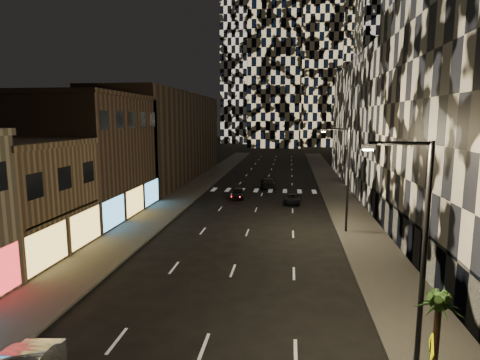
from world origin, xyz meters
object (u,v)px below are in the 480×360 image
(palm_tree, at_px, (438,309))
(streetlight_near, at_px, (418,244))
(streetlight_far, at_px, (345,172))
(car_dark_rightlane, at_px, (293,199))
(car_dark_midlane, at_px, (238,193))
(ped_sign, at_px, (430,359))
(car_dark_oncoming, at_px, (268,183))

(palm_tree, bearing_deg, streetlight_near, 133.86)
(streetlight_near, distance_m, streetlight_far, 20.00)
(car_dark_rightlane, relative_size, palm_tree, 1.10)
(streetlight_near, height_order, streetlight_far, same)
(streetlight_near, relative_size, palm_tree, 2.46)
(car_dark_midlane, height_order, ped_sign, ped_sign)
(car_dark_rightlane, relative_size, ped_sign, 1.39)
(car_dark_midlane, bearing_deg, streetlight_far, -56.37)
(streetlight_near, height_order, car_dark_midlane, streetlight_near)
(streetlight_far, relative_size, car_dark_midlane, 2.26)
(streetlight_far, bearing_deg, car_dark_oncoming, 109.45)
(streetlight_far, height_order, palm_tree, streetlight_far)
(palm_tree, bearing_deg, streetlight_far, 91.79)
(car_dark_oncoming, height_order, car_dark_rightlane, car_dark_oncoming)
(streetlight_near, distance_m, car_dark_midlane, 36.04)
(streetlight_far, relative_size, car_dark_rightlane, 2.24)
(streetlight_far, distance_m, car_dark_rightlane, 13.33)
(streetlight_near, relative_size, car_dark_oncoming, 1.77)
(car_dark_midlane, bearing_deg, ped_sign, -77.95)
(streetlight_near, xyz_separation_m, car_dark_oncoming, (-7.85, 42.24, -4.62))
(streetlight_far, xyz_separation_m, ped_sign, (-0.06, -22.19, -3.22))
(palm_tree, bearing_deg, car_dark_oncoming, 101.20)
(car_dark_rightlane, xyz_separation_m, palm_tree, (5.00, -32.32, 2.61))
(car_dark_rightlane, height_order, palm_tree, palm_tree)
(streetlight_far, bearing_deg, palm_tree, -88.21)
(ped_sign, xyz_separation_m, palm_tree, (0.70, 1.52, 1.03))
(ped_sign, distance_m, palm_tree, 1.97)
(car_dark_oncoming, relative_size, car_dark_rightlane, 1.27)
(ped_sign, bearing_deg, palm_tree, 77.81)
(car_dark_rightlane, bearing_deg, car_dark_oncoming, 113.34)
(car_dark_midlane, relative_size, car_dark_oncoming, 0.78)
(ped_sign, height_order, palm_tree, palm_tree)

